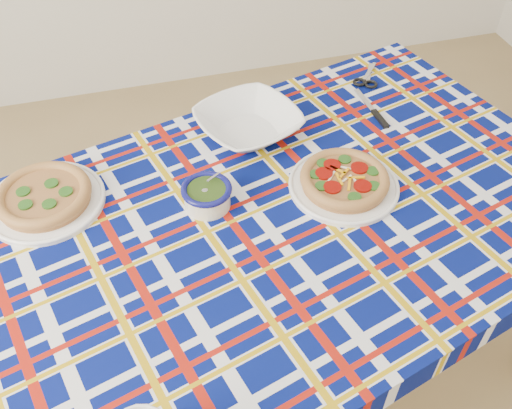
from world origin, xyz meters
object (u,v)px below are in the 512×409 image
object	(u,v)px
dining_table	(286,232)
pesto_bowl	(207,194)
main_focaccia_plate	(344,179)
serving_bowl	(248,124)

from	to	relation	value
dining_table	pesto_bowl	size ratio (longest dim) A/B	13.82
main_focaccia_plate	pesto_bowl	distance (m)	0.33
dining_table	pesto_bowl	bearing A→B (deg)	141.75
main_focaccia_plate	pesto_bowl	world-z (taller)	pesto_bowl
pesto_bowl	serving_bowl	distance (m)	0.28
main_focaccia_plate	serving_bowl	size ratio (longest dim) A/B	1.05
main_focaccia_plate	dining_table	bearing A→B (deg)	-164.71
dining_table	pesto_bowl	distance (m)	0.21
main_focaccia_plate	pesto_bowl	size ratio (longest dim) A/B	2.32
serving_bowl	pesto_bowl	bearing A→B (deg)	-124.36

